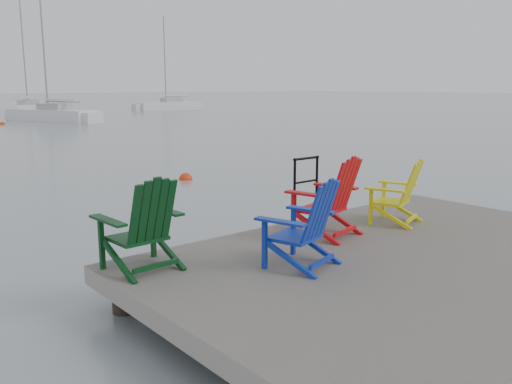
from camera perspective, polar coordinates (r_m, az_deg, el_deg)
ground at (r=6.32m, az=19.62°, el=-11.65°), size 400.00×400.00×0.00m
dock at (r=6.19m, az=19.83°, el=-8.67°), size 6.00×5.00×1.40m
handrail at (r=7.67m, az=5.27°, el=1.04°), size 0.48×0.04×0.90m
chair_green at (r=5.65m, az=-11.81°, el=-3.28°), size 0.81×0.75×0.98m
chair_blue at (r=5.66m, az=5.16°, el=-3.27°), size 0.87×0.83×0.94m
chair_red at (r=6.85m, az=7.79°, el=-0.49°), size 0.92×0.87×1.01m
chair_yellow at (r=7.70m, az=14.78°, el=0.06°), size 0.85×0.81×0.89m
sailboat_near at (r=40.22m, az=-20.64°, el=7.49°), size 4.32×7.62×10.36m
sailboat_mid at (r=53.56m, az=-22.86°, el=8.05°), size 5.34×10.47×13.77m
sailboat_far at (r=57.18m, az=-9.12°, el=8.90°), size 6.77×1.79×9.55m
buoy_a at (r=14.14m, az=-7.41°, el=1.32°), size 0.35×0.35×0.35m
buoy_c at (r=38.01m, az=-25.13°, el=6.45°), size 0.36×0.36×0.36m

